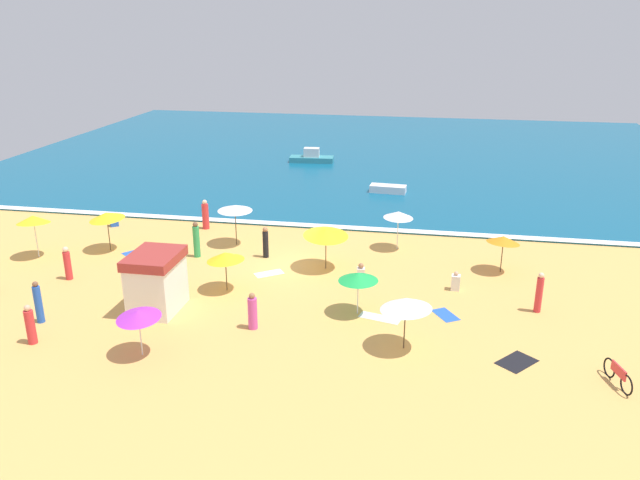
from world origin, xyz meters
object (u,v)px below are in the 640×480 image
(beach_umbrella_8, at_px, (326,232))
(beachgoer_11, at_px, (67,264))
(beachgoer_1, at_px, (253,312))
(lifeguard_cabana, at_px, (156,281))
(beachgoer_4, at_px, (38,303))
(beachgoer_5, at_px, (539,293))
(beach_umbrella_0, at_px, (406,304))
(beach_umbrella_1, at_px, (225,256))
(beach_umbrella_2, at_px, (138,314))
(beach_umbrella_9, at_px, (398,215))
(beachgoer_3, at_px, (361,273))
(beachgoer_10, at_px, (152,257))
(small_boat_1, at_px, (388,189))
(beach_umbrella_5, at_px, (33,219))
(beachgoer_6, at_px, (205,215))
(beachgoer_2, at_px, (196,240))
(beach_umbrella_6, at_px, (235,208))
(beach_umbrella_3, at_px, (358,277))
(beachgoer_7, at_px, (30,325))
(beach_umbrella_7, at_px, (107,216))
(beachgoer_0, at_px, (114,221))
(beachgoer_12, at_px, (266,242))
(beachgoer_8, at_px, (456,282))
(beach_umbrella_4, at_px, (504,240))
(small_boat_0, at_px, (312,157))

(beach_umbrella_8, distance_m, beachgoer_11, 12.57)
(beachgoer_1, bearing_deg, lifeguard_cabana, 168.28)
(lifeguard_cabana, height_order, beachgoer_4, lifeguard_cabana)
(beachgoer_5, bearing_deg, beach_umbrella_0, -142.47)
(beach_umbrella_1, relative_size, beach_umbrella_2, 0.91)
(lifeguard_cabana, bearing_deg, beach_umbrella_9, 44.06)
(beach_umbrella_2, relative_size, beachgoer_3, 2.40)
(beachgoer_10, distance_m, beachgoer_11, 4.04)
(beach_umbrella_8, relative_size, small_boat_1, 1.17)
(beach_umbrella_5, distance_m, beachgoer_6, 9.39)
(beachgoer_2, bearing_deg, beachgoer_6, 104.47)
(beach_umbrella_6, height_order, beach_umbrella_9, beach_umbrella_6)
(beach_umbrella_3, height_order, beachgoer_5, beach_umbrella_3)
(beachgoer_10, bearing_deg, beachgoer_6, 82.74)
(beachgoer_4, distance_m, beachgoer_7, 1.84)
(beach_umbrella_7, distance_m, beach_umbrella_9, 15.62)
(beach_umbrella_6, relative_size, beach_umbrella_9, 1.24)
(beachgoer_0, xyz_separation_m, beachgoer_4, (3.10, -12.28, 0.56))
(beachgoer_1, bearing_deg, beach_umbrella_6, 111.35)
(beachgoer_12, bearing_deg, beachgoer_11, -152.14)
(beachgoer_8, bearing_deg, beachgoer_6, 156.37)
(beachgoer_10, bearing_deg, beachgoer_8, -1.64)
(beach_umbrella_4, distance_m, beachgoer_2, 15.65)
(beachgoer_12, bearing_deg, beach_umbrella_5, -169.68)
(beach_umbrella_6, bearing_deg, beachgoer_1, -68.65)
(beach_umbrella_6, distance_m, beachgoer_11, 9.03)
(beach_umbrella_9, height_order, beachgoer_7, beach_umbrella_9)
(beach_umbrella_3, relative_size, beachgoer_8, 2.30)
(beachgoer_5, relative_size, small_boat_0, 0.48)
(beachgoer_8, bearing_deg, beachgoer_5, -26.25)
(beachgoer_11, height_order, beachgoer_12, beachgoer_12)
(beach_umbrella_7, xyz_separation_m, beachgoer_12, (8.59, 0.53, -1.13))
(small_boat_0, bearing_deg, beachgoer_0, -114.13)
(beach_umbrella_3, bearing_deg, beachgoer_0, 150.33)
(beach_umbrella_8, bearing_deg, beach_umbrella_3, -65.09)
(beachgoer_4, relative_size, beachgoer_5, 1.01)
(beach_umbrella_0, relative_size, beach_umbrella_7, 0.94)
(beach_umbrella_4, distance_m, beachgoer_6, 17.20)
(beach_umbrella_3, relative_size, beach_umbrella_6, 0.79)
(small_boat_1, bearing_deg, beach_umbrella_2, -106.67)
(beach_umbrella_4, height_order, small_boat_0, beach_umbrella_4)
(beach_umbrella_0, height_order, beach_umbrella_5, beach_umbrella_5)
(beachgoer_12, bearing_deg, beachgoer_3, -22.08)
(beachgoer_8, bearing_deg, beachgoer_7, -153.53)
(lifeguard_cabana, distance_m, beachgoer_4, 4.80)
(beachgoer_11, bearing_deg, beachgoer_10, 39.20)
(beach_umbrella_1, relative_size, beachgoer_2, 1.00)
(beachgoer_3, relative_size, beachgoer_5, 0.49)
(beach_umbrella_9, relative_size, beachgoer_1, 1.38)
(beach_umbrella_6, xyz_separation_m, beach_umbrella_7, (-6.48, -2.10, -0.17))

